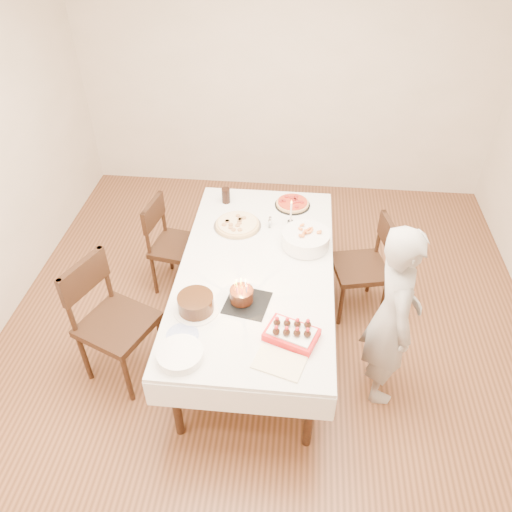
# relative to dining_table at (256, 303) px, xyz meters

# --- Properties ---
(floor) EXTENTS (5.00, 5.00, 0.00)m
(floor) POSITION_rel_dining_table_xyz_m (0.10, -0.08, -0.38)
(floor) COLOR #512F1B
(floor) RESTS_ON ground
(wall_back) EXTENTS (4.50, 0.04, 2.70)m
(wall_back) POSITION_rel_dining_table_xyz_m (0.10, 2.42, 0.98)
(wall_back) COLOR beige
(wall_back) RESTS_ON floor
(dining_table) EXTENTS (1.75, 2.39, 0.75)m
(dining_table) POSITION_rel_dining_table_xyz_m (0.00, 0.00, 0.00)
(dining_table) COLOR silver
(dining_table) RESTS_ON floor
(chair_right_savory) EXTENTS (0.55, 0.55, 0.91)m
(chair_right_savory) POSITION_rel_dining_table_xyz_m (0.83, 0.42, 0.08)
(chair_right_savory) COLOR black
(chair_right_savory) RESTS_ON floor
(chair_left_savory) EXTENTS (0.52, 0.52, 0.88)m
(chair_left_savory) POSITION_rel_dining_table_xyz_m (-0.75, 0.57, 0.07)
(chair_left_savory) COLOR black
(chair_left_savory) RESTS_ON floor
(chair_left_dessert) EXTENTS (0.68, 0.68, 1.02)m
(chair_left_dessert) POSITION_rel_dining_table_xyz_m (-0.96, -0.45, 0.13)
(chair_left_dessert) COLOR black
(chair_left_dessert) RESTS_ON floor
(person) EXTENTS (0.38, 0.56, 1.47)m
(person) POSITION_rel_dining_table_xyz_m (0.96, -0.39, 0.36)
(person) COLOR #A39F9A
(person) RESTS_ON floor
(pizza_white) EXTENTS (0.47, 0.47, 0.04)m
(pizza_white) POSITION_rel_dining_table_xyz_m (-0.20, 0.49, 0.40)
(pizza_white) COLOR beige
(pizza_white) RESTS_ON dining_table
(pizza_pepperoni) EXTENTS (0.32, 0.32, 0.04)m
(pizza_pepperoni) POSITION_rel_dining_table_xyz_m (0.24, 0.85, 0.40)
(pizza_pepperoni) COLOR red
(pizza_pepperoni) RESTS_ON dining_table
(red_placemat) EXTENTS (0.27, 0.27, 0.01)m
(red_placemat) POSITION_rel_dining_table_xyz_m (0.34, 0.41, 0.38)
(red_placemat) COLOR #B21E1E
(red_placemat) RESTS_ON dining_table
(pasta_bowl) EXTENTS (0.46, 0.46, 0.12)m
(pasta_bowl) POSITION_rel_dining_table_xyz_m (0.36, 0.29, 0.44)
(pasta_bowl) COLOR white
(pasta_bowl) RESTS_ON dining_table
(taper_candle) EXTENTS (0.05, 0.05, 0.25)m
(taper_candle) POSITION_rel_dining_table_xyz_m (0.23, 0.55, 0.50)
(taper_candle) COLOR white
(taper_candle) RESTS_ON dining_table
(shaker_pair) EXTENTS (0.08, 0.08, 0.08)m
(shaker_pair) POSITION_rel_dining_table_xyz_m (0.06, 0.51, 0.41)
(shaker_pair) COLOR white
(shaker_pair) RESTS_ON dining_table
(cola_glass) EXTENTS (0.08, 0.08, 0.14)m
(cola_glass) POSITION_rel_dining_table_xyz_m (-0.35, 0.85, 0.44)
(cola_glass) COLOR black
(cola_glass) RESTS_ON dining_table
(layer_cake) EXTENTS (0.40, 0.40, 0.12)m
(layer_cake) POSITION_rel_dining_table_xyz_m (-0.36, -0.48, 0.44)
(layer_cake) COLOR #331B0C
(layer_cake) RESTS_ON dining_table
(cake_board) EXTENTS (0.34, 0.34, 0.01)m
(cake_board) POSITION_rel_dining_table_xyz_m (-0.02, -0.38, 0.38)
(cake_board) COLOR black
(cake_board) RESTS_ON dining_table
(birthday_cake) EXTENTS (0.19, 0.19, 0.16)m
(birthday_cake) POSITION_rel_dining_table_xyz_m (-0.06, -0.36, 0.47)
(birthday_cake) COLOR #3C1F10
(birthday_cake) RESTS_ON dining_table
(strawberry_box) EXTENTS (0.38, 0.32, 0.08)m
(strawberry_box) POSITION_rel_dining_table_xyz_m (0.29, -0.66, 0.42)
(strawberry_box) COLOR red
(strawberry_box) RESTS_ON dining_table
(box_lid) EXTENTS (0.35, 0.28, 0.03)m
(box_lid) POSITION_rel_dining_table_xyz_m (0.23, -0.87, 0.38)
(box_lid) COLOR beige
(box_lid) RESTS_ON dining_table
(plate_stack) EXTENTS (0.30, 0.30, 0.06)m
(plate_stack) POSITION_rel_dining_table_xyz_m (-0.38, -0.89, 0.40)
(plate_stack) COLOR white
(plate_stack) RESTS_ON dining_table
(china_plate) EXTENTS (0.24, 0.24, 0.01)m
(china_plate) POSITION_rel_dining_table_xyz_m (-0.41, -0.71, 0.38)
(china_plate) COLOR white
(china_plate) RESTS_ON dining_table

